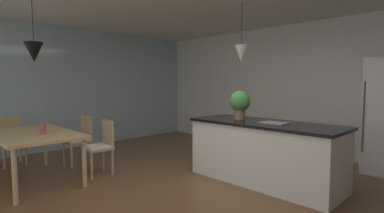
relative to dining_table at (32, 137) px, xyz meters
name	(u,v)px	position (x,y,z in m)	size (l,w,h in m)	color
ground_plane	(199,197)	(2.15, 1.35, -0.69)	(10.00, 8.40, 0.04)	brown
wall_back_kitchen	(310,89)	(2.15, 4.61, 0.68)	(10.00, 0.12, 2.70)	silver
window_wall_left_glazing	(70,88)	(-1.91, 1.35, 0.68)	(0.06, 8.40, 2.70)	#9EB7C6
dining_table	(32,137)	(0.00, 0.00, 0.00)	(1.73, 1.02, 0.74)	tan
chair_window_end	(11,139)	(-1.24, 0.00, -0.20)	(0.41, 0.41, 0.87)	tan
chair_far_left	(80,139)	(-0.39, 0.88, -0.20)	(0.40, 0.40, 0.87)	tan
chair_far_right	(101,145)	(0.39, 0.88, -0.20)	(0.42, 0.42, 0.87)	tan
kitchen_island	(264,152)	(2.45, 2.42, -0.21)	(2.24, 0.88, 0.91)	white
pendant_over_table	(34,52)	(0.17, 0.02, 1.24)	(0.26, 0.26, 0.93)	black
pendant_over_island_main	(241,54)	(2.01, 2.42, 1.25)	(0.20, 0.20, 0.91)	black
potted_plant_on_island	(240,103)	(1.99, 2.42, 0.49)	(0.33, 0.33, 0.45)	#8C664C
vase_on_dining_table	(43,129)	(0.26, 0.07, 0.14)	(0.08, 0.08, 0.16)	#994C51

